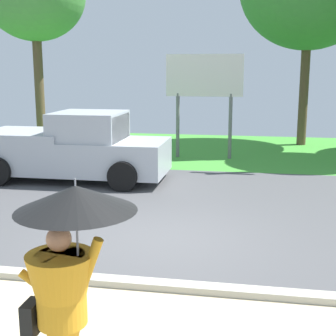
{
  "coord_description": "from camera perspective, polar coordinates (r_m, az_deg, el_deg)",
  "views": [
    {
      "loc": [
        1.66,
        -8.15,
        3.03
      ],
      "look_at": [
        0.02,
        1.0,
        1.1
      ],
      "focal_mm": 51.47,
      "sensor_mm": 36.0,
      "label": 1
    }
  ],
  "objects": [
    {
      "name": "roadside_billboard",
      "position": [
        16.45,
        4.33,
        10.01
      ],
      "size": [
        2.6,
        0.12,
        3.5
      ],
      "color": "slate",
      "rests_on": "ground_plane"
    },
    {
      "name": "ground_plane",
      "position": [
        11.63,
        1.59,
        -3.63
      ],
      "size": [
        40.0,
        22.0,
        0.2
      ],
      "color": "#4C4C4F"
    },
    {
      "name": "pickup_truck",
      "position": [
        13.48,
        -11.13,
        2.28
      ],
      "size": [
        5.2,
        2.28,
        1.88
      ],
      "rotation": [
        0.0,
        0.0,
        -0.02
      ],
      "color": "#ADB2BA",
      "rests_on": "ground_plane"
    },
    {
      "name": "monk_pedestrian",
      "position": [
        4.45,
        -12.01,
        -13.97
      ],
      "size": [
        1.09,
        1.04,
        2.13
      ],
      "rotation": [
        0.0,
        0.0,
        0.15
      ],
      "color": "orange",
      "rests_on": "ground_plane"
    }
  ]
}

